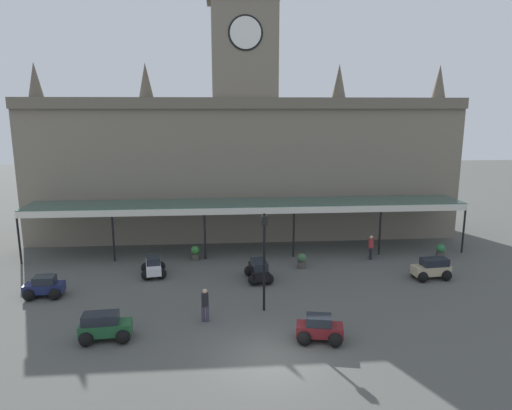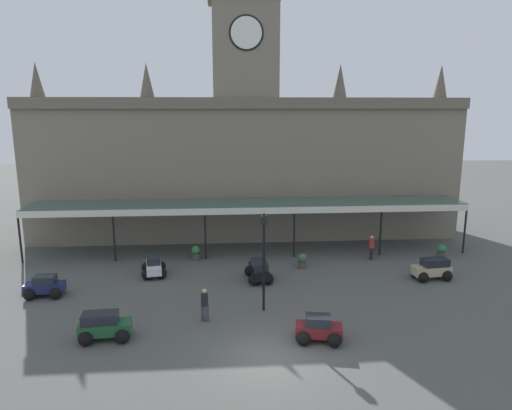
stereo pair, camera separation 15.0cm
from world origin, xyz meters
The scene contains 15 objects.
ground_plane centered at (0.00, 0.00, 0.00)m, with size 140.00×140.00×0.00m, color #4E4E4B.
station_building centered at (0.00, 19.43, 6.41)m, with size 33.15×5.65×19.05m.
entrance_canopy centered at (0.00, 14.46, 3.50)m, with size 30.61×3.26×3.64m.
car_green_estate centered at (-7.18, 2.21, 0.56)m, with size 2.31×1.65×1.27m.
car_navy_sedan centered at (-11.64, 7.37, 0.50)m, with size 2.08×1.56×1.19m.
car_white_sedan centered at (-6.14, 10.24, 0.50)m, with size 1.73×2.17×1.19m.
car_beige_estate centered at (10.73, 8.39, 0.56)m, with size 2.33×1.69×1.27m.
car_maroon_sedan centered at (2.33, 1.37, 0.50)m, with size 2.18×1.77×1.19m.
car_black_estate centered at (0.27, 8.95, 0.56)m, with size 1.68×2.33×1.27m.
pedestrian_beside_cars centered at (-2.78, 3.68, 0.91)m, with size 0.39×0.34×1.67m.
pedestrian_crossing_forecourt centered at (8.23, 12.26, 0.91)m, with size 0.34×0.39×1.67m.
victorian_lamppost centered at (0.18, 4.73, 3.16)m, with size 0.30×0.30×5.10m.
planter_by_canopy centered at (13.16, 12.22, 0.49)m, with size 0.60×0.60×0.96m.
planter_near_kerb centered at (-3.73, 13.10, 0.49)m, with size 0.60×0.60×0.96m.
planter_forecourt_centre centered at (3.24, 10.93, 0.49)m, with size 0.60×0.60×0.96m.
Camera 1 is at (-1.97, -17.22, 10.17)m, focal length 32.42 mm.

